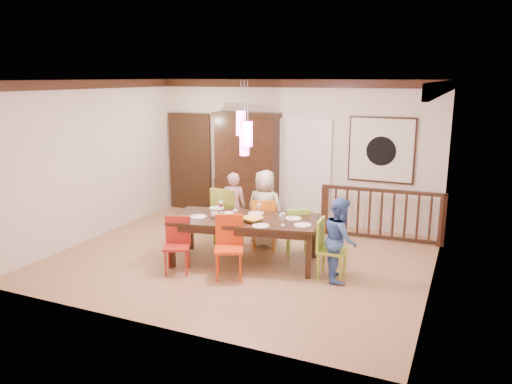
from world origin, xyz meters
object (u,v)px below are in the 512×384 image
at_px(person_end_right, 340,239).
at_px(china_hutch, 247,166).
at_px(balustrade, 381,213).
at_px(person_far_mid, 265,208).
at_px(dining_table, 245,222).
at_px(person_far_left, 233,207).
at_px(chair_far_left, 228,211).
at_px(chair_end_right, 332,245).

bearing_deg(person_end_right, china_hutch, 27.50).
relative_size(balustrade, person_far_mid, 1.63).
height_order(dining_table, person_far_left, person_far_left).
xyz_separation_m(balustrade, person_end_right, (-0.23, -2.13, 0.12)).
relative_size(dining_table, person_far_mid, 1.81).
bearing_deg(chair_far_left, balustrade, -151.06).
distance_m(dining_table, person_far_mid, 0.89).
bearing_deg(balustrade, dining_table, -134.38).
distance_m(balustrade, person_far_left, 2.73).
bearing_deg(china_hutch, person_end_right, -43.00).
xyz_separation_m(china_hutch, person_far_left, (0.43, -1.52, -0.48)).
bearing_deg(chair_end_right, person_far_left, 62.32).
relative_size(person_far_mid, person_end_right, 1.10).
bearing_deg(china_hutch, balustrade, -6.84).
height_order(person_far_left, person_end_right, person_far_left).
height_order(chair_end_right, person_far_left, person_far_left).
bearing_deg(person_far_mid, person_end_right, 148.09).
relative_size(dining_table, person_end_right, 1.99).
bearing_deg(person_far_left, dining_table, 100.14).
distance_m(dining_table, balustrade, 2.75).
xyz_separation_m(china_hutch, person_end_right, (2.65, -2.47, -0.50)).
distance_m(person_far_mid, person_end_right, 1.86).
distance_m(person_far_left, person_far_mid, 0.62).
xyz_separation_m(dining_table, chair_end_right, (1.46, -0.08, -0.16)).
height_order(person_far_left, person_far_mid, person_far_mid).
relative_size(dining_table, balustrade, 1.11).
bearing_deg(person_far_left, balustrade, 179.72).
height_order(chair_far_left, china_hutch, china_hutch).
xyz_separation_m(balustrade, person_far_left, (-2.46, -1.18, 0.14)).
relative_size(chair_far_left, chair_end_right, 1.16).
distance_m(chair_far_left, person_end_right, 2.42).
distance_m(dining_table, chair_far_left, 1.05).
xyz_separation_m(chair_end_right, person_end_right, (0.11, 0.02, 0.11)).
height_order(balustrade, person_far_mid, person_far_mid).
bearing_deg(china_hutch, dining_table, -65.96).
xyz_separation_m(dining_table, china_hutch, (-1.08, 2.42, 0.45)).
distance_m(dining_table, china_hutch, 2.68).
bearing_deg(person_end_right, person_far_mid, 39.96).
relative_size(balustrade, person_end_right, 1.80).
height_order(chair_end_right, person_end_right, person_end_right).
bearing_deg(balustrade, person_far_mid, -150.47).
distance_m(person_far_left, person_end_right, 2.42).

